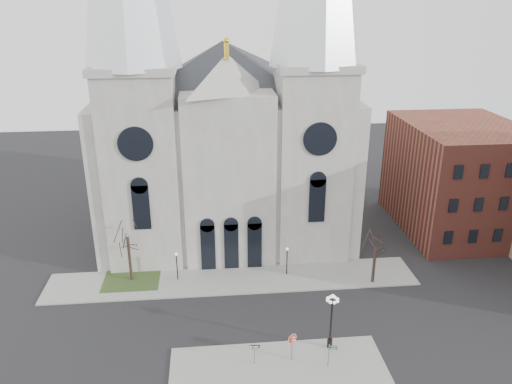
{
  "coord_description": "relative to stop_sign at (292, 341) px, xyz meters",
  "views": [
    {
      "loc": [
        -2.11,
        -36.22,
        28.9
      ],
      "look_at": [
        2.23,
        8.0,
        11.44
      ],
      "focal_mm": 35.0,
      "sensor_mm": 36.0,
      "label": 1
    }
  ],
  "objects": [
    {
      "name": "street_name_sign",
      "position": [
        2.97,
        -1.13,
        -0.57
      ],
      "size": [
        0.69,
        0.18,
        2.18
      ],
      "rotation": [
        0.0,
        0.0,
        -0.19
      ],
      "color": "slate",
      "rests_on": "sidewalk_near"
    },
    {
      "name": "globe_lamp",
      "position": [
        3.59,
        1.27,
        1.54
      ],
      "size": [
        1.3,
        1.3,
        5.4
      ],
      "rotation": [
        0.0,
        0.0,
        0.13
      ],
      "color": "black",
      "rests_on": "sidewalk_near"
    },
    {
      "name": "one_way_sign",
      "position": [
        -3.19,
        -0.19,
        -0.5
      ],
      "size": [
        0.87,
        0.08,
        1.98
      ],
      "rotation": [
        0.0,
        0.0,
        -0.05
      ],
      "color": "slate",
      "rests_on": "sidewalk_near"
    },
    {
      "name": "tree_right",
      "position": [
        10.75,
        11.43,
        2.47
      ],
      "size": [
        3.2,
        3.2,
        6.0
      ],
      "color": "black",
      "rests_on": "ground"
    },
    {
      "name": "stop_sign",
      "position": [
        0.0,
        0.0,
        0.0
      ],
      "size": [
        0.94,
        0.15,
        2.62
      ],
      "rotation": [
        0.0,
        0.0,
        0.13
      ],
      "color": "slate",
      "rests_on": "sidewalk_near"
    },
    {
      "name": "ped_lamp_right",
      "position": [
        1.75,
        13.93,
        0.33
      ],
      "size": [
        0.32,
        0.32,
        3.26
      ],
      "color": "black",
      "rests_on": "sidewalk_far"
    },
    {
      "name": "tree_left",
      "position": [
        -15.25,
        14.43,
        3.59
      ],
      "size": [
        3.2,
        3.2,
        7.5
      ],
      "color": "black",
      "rests_on": "ground"
    },
    {
      "name": "sidewalk_near",
      "position": [
        -1.25,
        -2.57,
        -1.93
      ],
      "size": [
        18.0,
        10.0,
        0.14
      ],
      "primitive_type": "cube",
      "color": "gray",
      "rests_on": "ground"
    },
    {
      "name": "bg_building_brick",
      "position": [
        25.75,
        24.43,
        5.0
      ],
      "size": [
        14.0,
        18.0,
        14.0
      ],
      "primitive_type": "cube",
      "color": "brown",
      "rests_on": "ground"
    },
    {
      "name": "sidewalk_far",
      "position": [
        -4.25,
        13.43,
        -1.93
      ],
      "size": [
        40.0,
        6.0,
        0.14
      ],
      "primitive_type": "cube",
      "color": "gray",
      "rests_on": "ground"
    },
    {
      "name": "cathedral",
      "position": [
        -4.25,
        25.29,
        16.48
      ],
      "size": [
        33.0,
        26.66,
        54.0
      ],
      "color": "#9A9690",
      "rests_on": "ground"
    },
    {
      "name": "grass_patch",
      "position": [
        -15.25,
        14.43,
        -1.91
      ],
      "size": [
        6.0,
        5.0,
        0.18
      ],
      "primitive_type": "cube",
      "color": "#273F1B",
      "rests_on": "ground"
    },
    {
      "name": "ped_lamp_left",
      "position": [
        -10.25,
        13.93,
        0.33
      ],
      "size": [
        0.32,
        0.32,
        3.26
      ],
      "color": "black",
      "rests_on": "sidewalk_far"
    },
    {
      "name": "ground",
      "position": [
        -4.25,
        2.43,
        -2.0
      ],
      "size": [
        160.0,
        160.0,
        0.0
      ],
      "primitive_type": "plane",
      "color": "black",
      "rests_on": "ground"
    }
  ]
}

